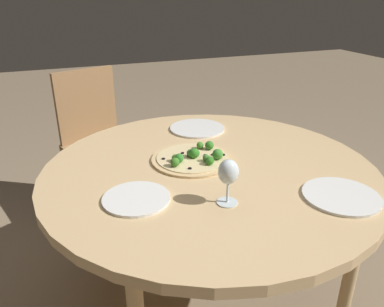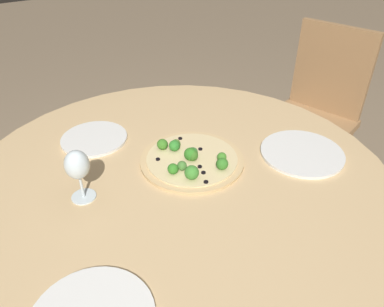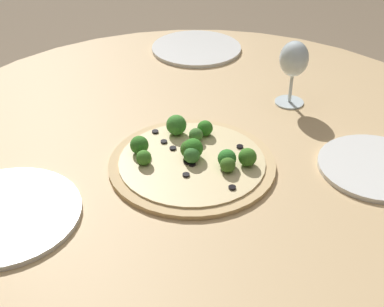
{
  "view_description": "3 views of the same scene",
  "coord_description": "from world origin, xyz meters",
  "px_view_note": "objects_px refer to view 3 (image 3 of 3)",
  "views": [
    {
      "loc": [
        -1.23,
        0.55,
        1.36
      ],
      "look_at": [
        0.08,
        0.04,
        0.73
      ],
      "focal_mm": 35.0,
      "sensor_mm": 36.0,
      "label": 1
    },
    {
      "loc": [
        -0.43,
        -0.79,
        1.42
      ],
      "look_at": [
        0.08,
        0.04,
        0.73
      ],
      "focal_mm": 35.0,
      "sensor_mm": 36.0,
      "label": 2
    },
    {
      "loc": [
        0.75,
        0.61,
        1.32
      ],
      "look_at": [
        0.08,
        0.04,
        0.73
      ],
      "focal_mm": 50.0,
      "sensor_mm": 36.0,
      "label": 3
    }
  ],
  "objects_px": {
    "wine_glass": "(294,61)",
    "plate_near": "(376,167)",
    "plate_far": "(196,48)",
    "pizza": "(192,159)",
    "plate_side": "(4,214)"
  },
  "relations": [
    {
      "from": "pizza",
      "to": "wine_glass",
      "type": "relative_size",
      "value": 2.13
    },
    {
      "from": "pizza",
      "to": "plate_side",
      "type": "distance_m",
      "value": 0.37
    },
    {
      "from": "pizza",
      "to": "plate_far",
      "type": "height_order",
      "value": "pizza"
    },
    {
      "from": "plate_far",
      "to": "plate_near",
      "type": "bearing_deg",
      "value": 70.3
    },
    {
      "from": "pizza",
      "to": "plate_far",
      "type": "xyz_separation_m",
      "value": [
        -0.46,
        -0.36,
        -0.01
      ]
    },
    {
      "from": "wine_glass",
      "to": "plate_near",
      "type": "height_order",
      "value": "wine_glass"
    },
    {
      "from": "plate_near",
      "to": "plate_far",
      "type": "height_order",
      "value": "same"
    },
    {
      "from": "wine_glass",
      "to": "plate_side",
      "type": "xyz_separation_m",
      "value": [
        0.69,
        -0.17,
        -0.1
      ]
    },
    {
      "from": "wine_glass",
      "to": "plate_near",
      "type": "xyz_separation_m",
      "value": [
        0.13,
        0.28,
        -0.1
      ]
    },
    {
      "from": "plate_near",
      "to": "plate_side",
      "type": "height_order",
      "value": "same"
    },
    {
      "from": "plate_near",
      "to": "plate_far",
      "type": "bearing_deg",
      "value": -109.7
    },
    {
      "from": "plate_near",
      "to": "plate_side",
      "type": "relative_size",
      "value": 0.84
    },
    {
      "from": "plate_near",
      "to": "wine_glass",
      "type": "bearing_deg",
      "value": -114.73
    },
    {
      "from": "plate_far",
      "to": "pizza",
      "type": "bearing_deg",
      "value": 38.53
    },
    {
      "from": "plate_far",
      "to": "wine_glass",
      "type": "bearing_deg",
      "value": 74.19
    }
  ]
}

